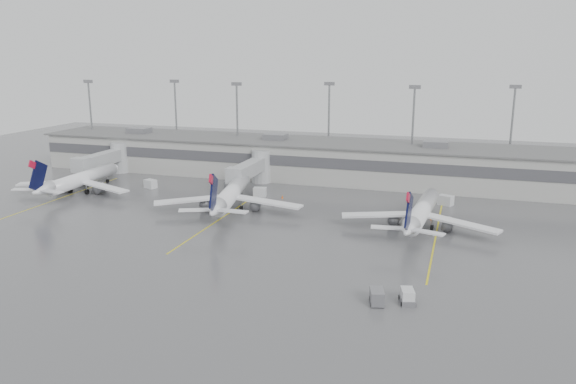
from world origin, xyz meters
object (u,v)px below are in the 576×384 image
(jet_mid_right, at_px, (421,212))
(jet_mid_left, at_px, (230,194))
(jet_far_left, at_px, (79,179))
(baggage_tug, at_px, (407,298))

(jet_mid_right, bearing_deg, jet_mid_left, -176.83)
(jet_far_left, relative_size, jet_mid_right, 1.00)
(jet_mid_right, bearing_deg, baggage_tug, -83.59)
(jet_far_left, bearing_deg, baggage_tug, -26.92)
(jet_far_left, distance_m, baggage_tug, 74.38)
(jet_far_left, height_order, jet_mid_right, jet_far_left)
(jet_far_left, height_order, baggage_tug, jet_far_left)
(jet_far_left, distance_m, jet_mid_right, 66.41)
(jet_mid_left, xyz_separation_m, baggage_tug, (33.71, -28.89, -2.33))
(jet_mid_left, relative_size, jet_mid_right, 1.05)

